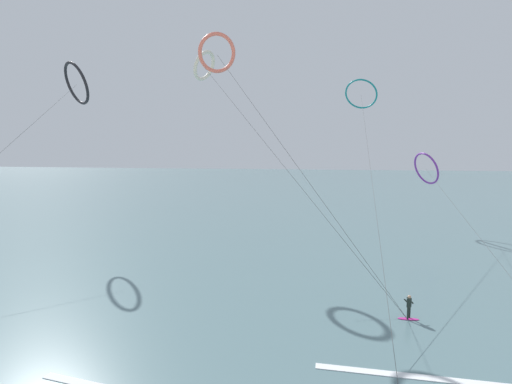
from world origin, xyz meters
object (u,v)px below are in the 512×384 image
Objects in this scene: surfer_magenta at (409,309)px; kite_teal at (361,94)px; kite_coral at (217,53)px; kite_violet at (426,169)px; kite_charcoal at (76,83)px; kite_ivory at (205,66)px.

kite_teal is at bearing -143.26° from surfer_magenta.
kite_teal is 2.23× the size of kite_coral.
surfer_magenta is at bearing 115.54° from kite_coral.
surfer_magenta is at bearing 140.25° from kite_violet.
surfer_magenta is at bearing -172.50° from kite_charcoal.
kite_coral is (20.84, -9.29, 0.66)m from kite_charcoal.
kite_violet is (8.00, -9.96, -11.61)m from kite_teal.
kite_charcoal is at bearing 79.75° from kite_violet.
kite_ivory reaches higher than kite_coral.
kite_coral is 8.78m from kite_ivory.
kite_teal is at bearing 15.26° from kite_violet.
kite_charcoal is 1.14× the size of kite_violet.
kite_charcoal reaches higher than kite_violet.
kite_ivory is at bearing -94.57° from surfer_magenta.
surfer_magenta is at bearing 64.97° from kite_ivory.
kite_teal is (0.57, 39.42, 19.66)m from surfer_magenta.
kite_ivory is at bearing -149.62° from kite_charcoal.
kite_teal is 42.46m from kite_charcoal.
kite_ivory reaches higher than kite_teal.
kite_teal reaches higher than kite_coral.
kite_teal is 2.18× the size of kite_ivory.
kite_violet reaches higher than surfer_magenta.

